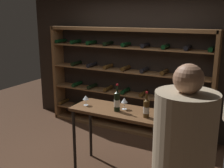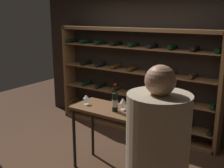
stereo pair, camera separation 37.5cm
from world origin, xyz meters
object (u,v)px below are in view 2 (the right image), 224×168
at_px(wine_rack, 133,81).
at_px(wine_bottle_gold_foil, 143,109).
at_px(tasting_table, 118,118).
at_px(wine_glass_stemmed_center, 86,97).
at_px(wine_glass_stemmed_right, 123,101).
at_px(wine_bottle_red_label, 115,101).

relative_size(wine_rack, wine_bottle_gold_foil, 9.78).
height_order(wine_rack, tasting_table, wine_rack).
xyz_separation_m(wine_glass_stemmed_center, wine_glass_stemmed_right, (0.55, 0.10, 0.01)).
height_order(tasting_table, wine_glass_stemmed_center, wine_glass_stemmed_center).
height_order(tasting_table, wine_bottle_red_label, wine_bottle_red_label).
xyz_separation_m(wine_bottle_red_label, wine_glass_stemmed_center, (-0.49, 0.01, -0.03)).
bearing_deg(wine_glass_stemmed_center, wine_bottle_red_label, -0.76).
relative_size(wine_bottle_red_label, wine_bottle_gold_foil, 1.12).
height_order(wine_rack, wine_glass_stemmed_center, wine_rack).
bearing_deg(wine_rack, wine_bottle_red_label, -69.19).
bearing_deg(wine_glass_stemmed_center, wine_rack, 92.66).
bearing_deg(wine_rack, wine_glass_stemmed_center, -87.34).
relative_size(tasting_table, wine_glass_stemmed_right, 8.26).
xyz_separation_m(tasting_table, wine_glass_stemmed_center, (-0.51, -0.05, 0.22)).
distance_m(wine_bottle_red_label, wine_glass_stemmed_center, 0.50).
xyz_separation_m(wine_rack, tasting_table, (0.58, -1.42, -0.15)).
bearing_deg(wine_bottle_gold_foil, tasting_table, 167.74).
height_order(wine_rack, wine_glass_stemmed_right, wine_rack).
distance_m(tasting_table, wine_glass_stemmed_center, 0.56).
bearing_deg(tasting_table, wine_glass_stemmed_center, -174.33).
height_order(wine_rack, wine_bottle_gold_foil, wine_rack).
bearing_deg(wine_bottle_red_label, wine_glass_stemmed_right, 63.89).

